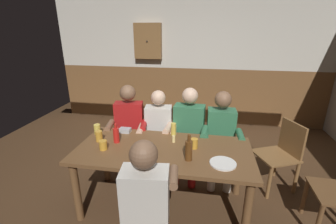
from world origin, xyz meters
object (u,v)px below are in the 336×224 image
object	(u,v)px
person_3	(221,133)
bottle_0	(189,150)
pint_glass_0	(103,145)
pint_glass_2	(99,136)
condiment_caddy	(125,130)
wall_dart_cabinet	(148,41)
pint_glass_4	(173,129)
person_4	(147,196)
dining_table	(163,157)
table_candle	(174,139)
person_2	(188,130)
bottle_1	(116,135)
pint_glass_1	(194,143)
chair_empty_far_end	(281,153)
plate_0	(223,163)
pint_glass_3	(97,129)
person_1	(158,130)
person_0	(129,126)

from	to	relation	value
person_3	bottle_0	xyz separation A→B (m)	(-0.35, -0.84, 0.18)
pint_glass_0	pint_glass_2	xyz separation A→B (m)	(-0.13, 0.18, 0.01)
condiment_caddy	pint_glass_2	bearing A→B (deg)	-126.43
wall_dart_cabinet	person_3	bearing A→B (deg)	-53.44
condiment_caddy	pint_glass_4	xyz separation A→B (m)	(0.61, 0.02, 0.05)
pint_glass_2	bottle_0	bearing A→B (deg)	-12.61
person_4	pint_glass_0	xyz separation A→B (m)	(-0.62, 0.54, 0.13)
person_3	wall_dart_cabinet	size ratio (longest dim) A/B	1.74
dining_table	table_candle	world-z (taller)	table_candle
person_4	dining_table	bearing A→B (deg)	82.32
person_2	bottle_0	world-z (taller)	person_2
person_4	bottle_0	bearing A→B (deg)	51.90
bottle_1	pint_glass_2	bearing A→B (deg)	-178.72
pint_glass_0	pint_glass_1	xyz separation A→B (m)	(0.95, 0.20, 0.00)
pint_glass_1	pint_glass_2	world-z (taller)	pint_glass_2
bottle_1	pint_glass_1	distance (m)	0.87
pint_glass_4	chair_empty_far_end	bearing A→B (deg)	11.08
wall_dart_cabinet	person_2	bearing A→B (deg)	-62.26
plate_0	pint_glass_3	distance (m)	1.54
pint_glass_4	wall_dart_cabinet	xyz separation A→B (m)	(-0.88, 2.27, 0.90)
person_1	bottle_1	world-z (taller)	person_1
bottle_1	pint_glass_3	bearing A→B (deg)	151.48
plate_0	person_1	bearing A→B (deg)	133.46
person_4	plate_0	size ratio (longest dim) A/B	4.76
person_2	person_3	world-z (taller)	person_2
person_3	bottle_1	bearing A→B (deg)	24.96
dining_table	bottle_0	size ratio (longest dim) A/B	6.95
person_4	pint_glass_3	size ratio (longest dim) A/B	9.87
person_2	pint_glass_0	xyz separation A→B (m)	(-0.83, -0.79, 0.11)
dining_table	wall_dart_cabinet	world-z (taller)	wall_dart_cabinet
person_4	pint_glass_1	size ratio (longest dim) A/B	11.09
person_2	person_1	bearing A→B (deg)	5.00
person_3	pint_glass_3	xyz separation A→B (m)	(-1.50, -0.43, 0.13)
person_1	pint_glass_4	distance (m)	0.43
person_1	wall_dart_cabinet	distance (m)	2.32
person_2	condiment_caddy	distance (m)	0.83
plate_0	pint_glass_2	world-z (taller)	pint_glass_2
wall_dart_cabinet	person_0	bearing A→B (deg)	-84.04
dining_table	condiment_caddy	size ratio (longest dim) A/B	13.39
person_0	pint_glass_2	bearing A→B (deg)	67.39
dining_table	pint_glass_2	xyz separation A→B (m)	(-0.76, 0.06, 0.16)
person_4	plate_0	xyz separation A→B (m)	(0.62, 0.47, 0.09)
pint_glass_2	person_2	bearing A→B (deg)	32.57
person_1	pint_glass_4	xyz separation A→B (m)	(0.26, -0.31, 0.17)
person_1	table_candle	xyz separation A→B (m)	(0.29, -0.50, 0.13)
pint_glass_0	pint_glass_4	distance (m)	0.83
dining_table	pint_glass_1	distance (m)	0.37
person_4	bottle_1	xyz separation A→B (m)	(-0.54, 0.72, 0.17)
person_1	pint_glass_0	size ratio (longest dim) A/B	11.82
person_3	dining_table	bearing A→B (deg)	44.32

